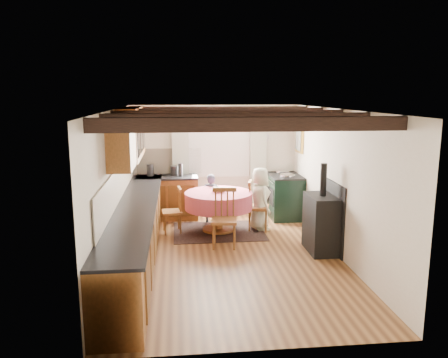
{
  "coord_description": "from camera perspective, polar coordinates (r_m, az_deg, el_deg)",
  "views": [
    {
      "loc": [
        -0.82,
        -6.93,
        2.65
      ],
      "look_at": [
        0.0,
        0.8,
        1.15
      ],
      "focal_mm": 35.79,
      "sensor_mm": 36.0,
      "label": 1
    }
  ],
  "objects": [
    {
      "name": "dining_table",
      "position": [
        8.63,
        -0.7,
        -4.26
      ],
      "size": [
        1.3,
        1.3,
        0.78
      ],
      "primitive_type": null,
      "color": "#C44C53",
      "rests_on": "floor"
    },
    {
      "name": "splash_back",
      "position": [
        9.77,
        -7.04,
        2.31
      ],
      "size": [
        1.4,
        0.02,
        0.55
      ],
      "primitive_type": "cube",
      "color": "beige",
      "rests_on": "wall_back"
    },
    {
      "name": "wall_left",
      "position": [
        7.15,
        -13.8,
        -1.1
      ],
      "size": [
        0.0,
        5.5,
        2.4
      ],
      "primitive_type": "cube",
      "color": "silver",
      "rests_on": "ground"
    },
    {
      "name": "curtain_right",
      "position": [
        9.87,
        4.36,
        1.85
      ],
      "size": [
        0.35,
        0.1,
        2.1
      ],
      "primitive_type": "cube",
      "color": "beige",
      "rests_on": "wall_back"
    },
    {
      "name": "base_cabinet_left",
      "position": [
        7.31,
        -11.18,
        -6.9
      ],
      "size": [
        0.6,
        5.3,
        0.88
      ],
      "primitive_type": "cube",
      "color": "#A35C2A",
      "rests_on": "floor"
    },
    {
      "name": "splash_left",
      "position": [
        7.44,
        -13.35,
        -0.62
      ],
      "size": [
        0.02,
        4.5,
        0.55
      ],
      "primitive_type": "cube",
      "color": "beige",
      "rests_on": "wall_left"
    },
    {
      "name": "wall_cabinet_glass",
      "position": [
        8.2,
        -11.76,
        5.79
      ],
      "size": [
        0.34,
        1.8,
        0.9
      ],
      "primitive_type": "cube",
      "color": "#A35C2A",
      "rests_on": "wall_left"
    },
    {
      "name": "wall_right",
      "position": [
        7.55,
        14.37,
        -0.5
      ],
      "size": [
        0.0,
        5.5,
        2.4
      ],
      "primitive_type": "cube",
      "color": "silver",
      "rests_on": "ground"
    },
    {
      "name": "floor",
      "position": [
        7.47,
        0.65,
        -9.87
      ],
      "size": [
        3.6,
        5.5,
        0.0
      ],
      "primitive_type": "cube",
      "color": "olive",
      "rests_on": "ground"
    },
    {
      "name": "chair_near",
      "position": [
        7.76,
        0.02,
        -5.04
      ],
      "size": [
        0.5,
        0.52,
        1.03
      ],
      "primitive_type": null,
      "rotation": [
        0.0,
        0.0,
        -0.14
      ],
      "color": "#985E25",
      "rests_on": "floor"
    },
    {
      "name": "canister_slim",
      "position": [
        9.46,
        -5.59,
        1.17
      ],
      "size": [
        0.1,
        0.1,
        0.27
      ],
      "primitive_type": "cylinder",
      "color": "#262628",
      "rests_on": "worktop_back"
    },
    {
      "name": "wall_front",
      "position": [
        4.5,
        4.8,
        -7.92
      ],
      "size": [
        3.6,
        0.0,
        2.4
      ],
      "primitive_type": "cube",
      "color": "silver",
      "rests_on": "ground"
    },
    {
      "name": "wall_cabinet_solid",
      "position": [
        6.73,
        -12.97,
        4.23
      ],
      "size": [
        0.34,
        0.9,
        0.7
      ],
      "primitive_type": "cube",
      "color": "#A35C2A",
      "rests_on": "wall_left"
    },
    {
      "name": "beam_a",
      "position": [
        5.01,
        3.39,
        6.99
      ],
      "size": [
        3.6,
        0.16,
        0.16
      ],
      "primitive_type": "cube",
      "color": "black",
      "rests_on": "ceiling"
    },
    {
      "name": "bowl_a",
      "position": [
        8.56,
        -0.84,
        -1.5
      ],
      "size": [
        0.24,
        0.24,
        0.05
      ],
      "primitive_type": "imported",
      "rotation": [
        0.0,
        0.0,
        4.62
      ],
      "color": "silver",
      "rests_on": "dining_table"
    },
    {
      "name": "wall_picture",
      "position": [
        9.64,
        9.61,
        5.11
      ],
      "size": [
        0.04,
        0.5,
        0.6
      ],
      "primitive_type": "cube",
      "color": "gold",
      "rests_on": "wall_right"
    },
    {
      "name": "beam_b",
      "position": [
        6.0,
        1.82,
        7.65
      ],
      "size": [
        3.6,
        0.16,
        0.16
      ],
      "primitive_type": "cube",
      "color": "black",
      "rests_on": "ceiling"
    },
    {
      "name": "beam_e",
      "position": [
        8.98,
        -0.81,
        8.75
      ],
      "size": [
        3.6,
        0.16,
        0.16
      ],
      "primitive_type": "cube",
      "color": "black",
      "rests_on": "ceiling"
    },
    {
      "name": "wall_plate",
      "position": [
        9.88,
        4.91,
        5.36
      ],
      "size": [
        0.3,
        0.02,
        0.3
      ],
      "primitive_type": "cylinder",
      "rotation": [
        1.57,
        0.0,
        0.0
      ],
      "color": "silver",
      "rests_on": "wall_back"
    },
    {
      "name": "child_far",
      "position": [
        9.21,
        -1.68,
        -2.5
      ],
      "size": [
        0.42,
        0.33,
        1.03
      ],
      "primitive_type": "imported",
      "rotation": [
        0.0,
        0.0,
        2.91
      ],
      "color": "#32384A",
      "rests_on": "floor"
    },
    {
      "name": "chair_left",
      "position": [
        8.63,
        -6.68,
        -3.98
      ],
      "size": [
        0.44,
        0.42,
        0.89
      ],
      "primitive_type": null,
      "rotation": [
        0.0,
        0.0,
        -1.45
      ],
      "color": "#985E25",
      "rests_on": "floor"
    },
    {
      "name": "window_pane",
      "position": [
        9.77,
        -0.61,
        4.75
      ],
      "size": [
        1.2,
        0.01,
        1.4
      ],
      "primitive_type": "cube",
      "color": "white",
      "rests_on": "wall_back"
    },
    {
      "name": "base_cabinet_back",
      "position": [
        9.64,
        -7.26,
        -2.42
      ],
      "size": [
        1.3,
        0.6,
        0.88
      ],
      "primitive_type": "cube",
      "color": "#A35C2A",
      "rests_on": "floor"
    },
    {
      "name": "ceiling",
      "position": [
        6.99,
        0.7,
        8.86
      ],
      "size": [
        3.6,
        5.5,
        0.0
      ],
      "primitive_type": "cube",
      "color": "white",
      "rests_on": "ground"
    },
    {
      "name": "aga_range",
      "position": [
        9.75,
        7.7,
        -2.09
      ],
      "size": [
        0.66,
        1.03,
        0.95
      ],
      "primitive_type": null,
      "color": "black",
      "rests_on": "floor"
    },
    {
      "name": "bowl_b",
      "position": [
        8.55,
        -0.39,
        -1.49
      ],
      "size": [
        0.26,
        0.26,
        0.06
      ],
      "primitive_type": "imported",
      "rotation": [
        0.0,
        0.0,
        4.28
      ],
      "color": "silver",
      "rests_on": "dining_table"
    },
    {
      "name": "window_frame",
      "position": [
        9.77,
        -0.61,
        4.75
      ],
      "size": [
        1.34,
        0.03,
        1.54
      ],
      "primitive_type": "cube",
      "color": "white",
      "rests_on": "wall_back"
    },
    {
      "name": "worktop_back",
      "position": [
        9.53,
        -7.33,
        0.25
      ],
      "size": [
        1.3,
        0.64,
        0.04
      ],
      "primitive_type": "cube",
      "color": "black",
      "rests_on": "base_cabinet_back"
    },
    {
      "name": "chair_right",
      "position": [
        8.77,
        4.42,
        -3.39
      ],
      "size": [
        0.53,
        0.51,
        0.98
      ],
      "primitive_type": null,
      "rotation": [
        0.0,
        0.0,
        1.33
      ],
      "color": "#985E25",
      "rests_on": "floor"
    },
    {
      "name": "curtain_left",
      "position": [
        9.71,
        -5.56,
        1.68
      ],
      "size": [
        0.35,
        0.1,
        2.1
      ],
      "primitive_type": "cube",
      "color": "beige",
      "rests_on": "wall_back"
    },
    {
      "name": "wall_back",
      "position": [
        9.83,
        -1.2,
        2.43
      ],
      "size": [
        3.6,
        0.0,
        2.4
      ],
      "primitive_type": "cube",
      "color": "silver",
      "rests_on": "ground"
    },
    {
      "name": "cast_iron_stove",
      "position": [
        7.66,
        12.43,
        -3.65
      ],
      "size": [
        0.45,
        0.76,
        1.51
      ],
      "primitive_type": null,
      "color": "black",
      "rests_on": "floor"
    },
    {
      "name": "beam_d",
      "position": [
        7.98,
        -0.15,
        8.48
      ],
      "size": [
        3.6,
        0.16,
        0.16
      ],
      "primitive_type": "cube",
      "color": "black",
      "rests_on": "ceiling"
    },
    {
      "name": "curtain_rod",
      "position": [
        9.64,
        -0.57,
        8.24
      ],
      "size": [
        2.0,
        0.03,
        0.03
      ],
      "primitive_type": "cylinder",
      "rotation": [
        0.0,
        1.57,
        0.0
      ],
      "color": "black",
      "rests_on": "wall_back"
    },
    {
      "name": "rug",
      "position": [
        8.74,
        -0.69,
        -6.7
      ],
      "size": [
        1.74,
        1.35,
        0.01
      ],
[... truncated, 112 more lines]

